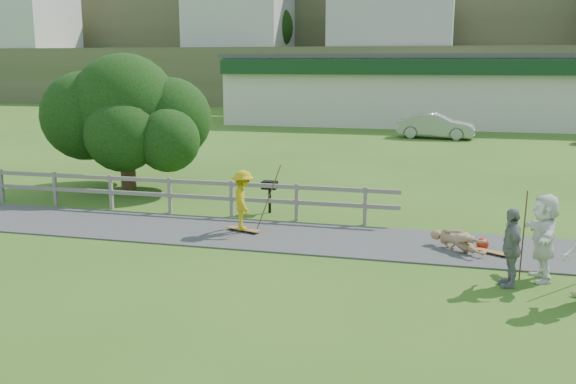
{
  "coord_description": "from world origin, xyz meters",
  "views": [
    {
      "loc": [
        4.29,
        -14.4,
        4.57
      ],
      "look_at": [
        0.07,
        2.0,
        1.12
      ],
      "focal_mm": 40.0,
      "sensor_mm": 36.0,
      "label": 1
    }
  ],
  "objects_px": {
    "spectator_b": "(511,247)",
    "car_silver": "(436,126)",
    "skater_fallen": "(458,241)",
    "bbq": "(270,197)",
    "spectator_d": "(544,237)",
    "tree": "(126,132)",
    "skater_rider": "(243,204)"
  },
  "relations": [
    {
      "from": "bbq",
      "to": "tree",
      "type": "bearing_deg",
      "value": 158.88
    },
    {
      "from": "spectator_b",
      "to": "tree",
      "type": "bearing_deg",
      "value": -130.55
    },
    {
      "from": "skater_fallen",
      "to": "spectator_b",
      "type": "height_order",
      "value": "spectator_b"
    },
    {
      "from": "skater_rider",
      "to": "car_silver",
      "type": "height_order",
      "value": "skater_rider"
    },
    {
      "from": "skater_fallen",
      "to": "bbq",
      "type": "height_order",
      "value": "bbq"
    },
    {
      "from": "spectator_d",
      "to": "car_silver",
      "type": "height_order",
      "value": "spectator_d"
    },
    {
      "from": "spectator_b",
      "to": "car_silver",
      "type": "height_order",
      "value": "spectator_b"
    },
    {
      "from": "spectator_d",
      "to": "tree",
      "type": "relative_size",
      "value": 0.31
    },
    {
      "from": "spectator_b",
      "to": "tree",
      "type": "height_order",
      "value": "tree"
    },
    {
      "from": "skater_rider",
      "to": "spectator_b",
      "type": "xyz_separation_m",
      "value": [
        6.65,
        -2.63,
        0.02
      ]
    },
    {
      "from": "skater_fallen",
      "to": "spectator_b",
      "type": "xyz_separation_m",
      "value": [
        1.02,
        -2.23,
        0.54
      ]
    },
    {
      "from": "spectator_b",
      "to": "car_silver",
      "type": "relative_size",
      "value": 0.36
    },
    {
      "from": "skater_rider",
      "to": "spectator_b",
      "type": "height_order",
      "value": "spectator_b"
    },
    {
      "from": "tree",
      "to": "bbq",
      "type": "relative_size",
      "value": 6.16
    },
    {
      "from": "skater_rider",
      "to": "skater_fallen",
      "type": "height_order",
      "value": "skater_rider"
    },
    {
      "from": "car_silver",
      "to": "tree",
      "type": "distance_m",
      "value": 21.61
    },
    {
      "from": "spectator_d",
      "to": "car_silver",
      "type": "relative_size",
      "value": 0.41
    },
    {
      "from": "car_silver",
      "to": "tree",
      "type": "height_order",
      "value": "tree"
    },
    {
      "from": "skater_fallen",
      "to": "car_silver",
      "type": "relative_size",
      "value": 0.34
    },
    {
      "from": "skater_rider",
      "to": "spectator_d",
      "type": "distance_m",
      "value": 7.62
    },
    {
      "from": "spectator_d",
      "to": "bbq",
      "type": "distance_m",
      "value": 8.59
    },
    {
      "from": "skater_rider",
      "to": "tree",
      "type": "relative_size",
      "value": 0.27
    },
    {
      "from": "car_silver",
      "to": "tree",
      "type": "xyz_separation_m",
      "value": [
        -10.38,
        -18.91,
        1.31
      ]
    },
    {
      "from": "skater_fallen",
      "to": "spectator_d",
      "type": "bearing_deg",
      "value": -92.68
    },
    {
      "from": "bbq",
      "to": "skater_rider",
      "type": "bearing_deg",
      "value": -90.69
    },
    {
      "from": "car_silver",
      "to": "tree",
      "type": "bearing_deg",
      "value": 156.95
    },
    {
      "from": "skater_fallen",
      "to": "bbq",
      "type": "bearing_deg",
      "value": 103.97
    },
    {
      "from": "spectator_d",
      "to": "car_silver",
      "type": "distance_m",
      "value": 25.93
    },
    {
      "from": "spectator_d",
      "to": "tree",
      "type": "xyz_separation_m",
      "value": [
        -13.35,
        6.85,
        1.13
      ]
    },
    {
      "from": "skater_fallen",
      "to": "bbq",
      "type": "xyz_separation_m",
      "value": [
        -5.59,
        2.85,
        0.21
      ]
    },
    {
      "from": "skater_rider",
      "to": "tree",
      "type": "xyz_separation_m",
      "value": [
        -6.0,
        4.81,
        1.25
      ]
    },
    {
      "from": "spectator_b",
      "to": "bbq",
      "type": "bearing_deg",
      "value": -137.65
    }
  ]
}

